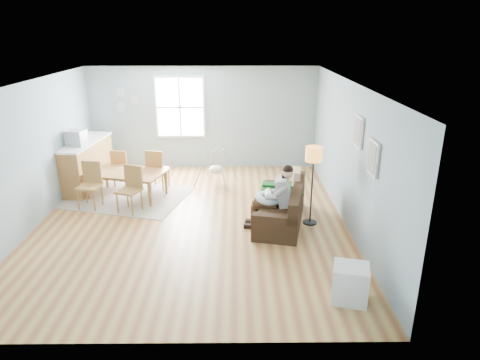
{
  "coord_description": "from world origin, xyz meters",
  "views": [
    {
      "loc": [
        0.87,
        -7.74,
        3.64
      ],
      "look_at": [
        0.94,
        -0.39,
        1.0
      ],
      "focal_mm": 32.0,
      "sensor_mm": 36.0,
      "label": 1
    }
  ],
  "objects_px": {
    "counter": "(87,164)",
    "baby_swing": "(216,169)",
    "floor_lamp": "(314,161)",
    "sofa": "(283,209)",
    "monitor": "(76,138)",
    "storage_cube": "(350,283)",
    "chair_se": "(131,186)",
    "chair_ne": "(156,167)",
    "chair_nw": "(121,166)",
    "chair_sw": "(90,181)",
    "dining_table": "(126,185)",
    "father": "(276,195)",
    "toddler": "(281,188)"
  },
  "relations": [
    {
      "from": "counter",
      "to": "baby_swing",
      "type": "height_order",
      "value": "counter"
    },
    {
      "from": "floor_lamp",
      "to": "counter",
      "type": "height_order",
      "value": "floor_lamp"
    },
    {
      "from": "sofa",
      "to": "monitor",
      "type": "distance_m",
      "value": 4.93
    },
    {
      "from": "storage_cube",
      "to": "baby_swing",
      "type": "height_order",
      "value": "baby_swing"
    },
    {
      "from": "chair_se",
      "to": "baby_swing",
      "type": "xyz_separation_m",
      "value": [
        1.68,
        1.58,
        -0.16
      ]
    },
    {
      "from": "chair_ne",
      "to": "counter",
      "type": "height_order",
      "value": "counter"
    },
    {
      "from": "storage_cube",
      "to": "counter",
      "type": "relative_size",
      "value": 0.28
    },
    {
      "from": "chair_ne",
      "to": "baby_swing",
      "type": "relative_size",
      "value": 0.9
    },
    {
      "from": "storage_cube",
      "to": "chair_nw",
      "type": "distance_m",
      "value": 6.34
    },
    {
      "from": "chair_ne",
      "to": "chair_sw",
      "type": "bearing_deg",
      "value": -141.31
    },
    {
      "from": "dining_table",
      "to": "monitor",
      "type": "relative_size",
      "value": 3.99
    },
    {
      "from": "father",
      "to": "chair_se",
      "type": "distance_m",
      "value": 3.04
    },
    {
      "from": "sofa",
      "to": "chair_nw",
      "type": "xyz_separation_m",
      "value": [
        -3.66,
        2.07,
        0.24
      ]
    },
    {
      "from": "sofa",
      "to": "chair_se",
      "type": "distance_m",
      "value": 3.16
    },
    {
      "from": "chair_ne",
      "to": "baby_swing",
      "type": "bearing_deg",
      "value": 14.81
    },
    {
      "from": "chair_nw",
      "to": "chair_ne",
      "type": "distance_m",
      "value": 0.92
    },
    {
      "from": "chair_sw",
      "to": "counter",
      "type": "bearing_deg",
      "value": 111.41
    },
    {
      "from": "storage_cube",
      "to": "dining_table",
      "type": "bearing_deg",
      "value": 136.09
    },
    {
      "from": "sofa",
      "to": "chair_nw",
      "type": "relative_size",
      "value": 2.23
    },
    {
      "from": "chair_sw",
      "to": "chair_nw",
      "type": "bearing_deg",
      "value": 74.53
    },
    {
      "from": "sofa",
      "to": "floor_lamp",
      "type": "bearing_deg",
      "value": -5.21
    },
    {
      "from": "toddler",
      "to": "dining_table",
      "type": "relative_size",
      "value": 0.43
    },
    {
      "from": "toddler",
      "to": "chair_ne",
      "type": "height_order",
      "value": "chair_ne"
    },
    {
      "from": "chair_sw",
      "to": "chair_ne",
      "type": "xyz_separation_m",
      "value": [
        1.22,
        0.98,
        0.0
      ]
    },
    {
      "from": "chair_nw",
      "to": "counter",
      "type": "height_order",
      "value": "counter"
    },
    {
      "from": "toddler",
      "to": "chair_ne",
      "type": "distance_m",
      "value": 3.2
    },
    {
      "from": "chair_sw",
      "to": "counter",
      "type": "distance_m",
      "value": 1.33
    },
    {
      "from": "dining_table",
      "to": "chair_se",
      "type": "distance_m",
      "value": 0.83
    },
    {
      "from": "storage_cube",
      "to": "counter",
      "type": "height_order",
      "value": "counter"
    },
    {
      "from": "chair_sw",
      "to": "dining_table",
      "type": "bearing_deg",
      "value": 38.46
    },
    {
      "from": "chair_sw",
      "to": "chair_ne",
      "type": "relative_size",
      "value": 1.0
    },
    {
      "from": "sofa",
      "to": "baby_swing",
      "type": "relative_size",
      "value": 1.87
    },
    {
      "from": "father",
      "to": "counter",
      "type": "xyz_separation_m",
      "value": [
        -4.31,
        2.33,
        -0.11
      ]
    },
    {
      "from": "chair_sw",
      "to": "floor_lamp",
      "type": "bearing_deg",
      "value": -11.27
    },
    {
      "from": "floor_lamp",
      "to": "baby_swing",
      "type": "height_order",
      "value": "floor_lamp"
    },
    {
      "from": "sofa",
      "to": "chair_sw",
      "type": "height_order",
      "value": "chair_sw"
    },
    {
      "from": "sofa",
      "to": "father",
      "type": "height_order",
      "value": "father"
    },
    {
      "from": "chair_nw",
      "to": "monitor",
      "type": "distance_m",
      "value": 1.2
    },
    {
      "from": "chair_sw",
      "to": "chair_ne",
      "type": "bearing_deg",
      "value": 38.69
    },
    {
      "from": "counter",
      "to": "chair_se",
      "type": "bearing_deg",
      "value": -46.7
    },
    {
      "from": "father",
      "to": "toddler",
      "type": "height_order",
      "value": "father"
    },
    {
      "from": "toddler",
      "to": "counter",
      "type": "bearing_deg",
      "value": 156.85
    },
    {
      "from": "floor_lamp",
      "to": "monitor",
      "type": "bearing_deg",
      "value": 160.71
    },
    {
      "from": "floor_lamp",
      "to": "chair_sw",
      "type": "distance_m",
      "value": 4.68
    },
    {
      "from": "toddler",
      "to": "chair_se",
      "type": "bearing_deg",
      "value": 172.11
    },
    {
      "from": "sofa",
      "to": "dining_table",
      "type": "xyz_separation_m",
      "value": [
        -3.38,
        1.34,
        0.03
      ]
    },
    {
      "from": "sofa",
      "to": "dining_table",
      "type": "bearing_deg",
      "value": 158.36
    },
    {
      "from": "storage_cube",
      "to": "dining_table",
      "type": "distance_m",
      "value": 5.62
    },
    {
      "from": "sofa",
      "to": "chair_sw",
      "type": "distance_m",
      "value": 4.1
    },
    {
      "from": "storage_cube",
      "to": "dining_table",
      "type": "xyz_separation_m",
      "value": [
        -4.05,
        3.9,
        0.03
      ]
    }
  ]
}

